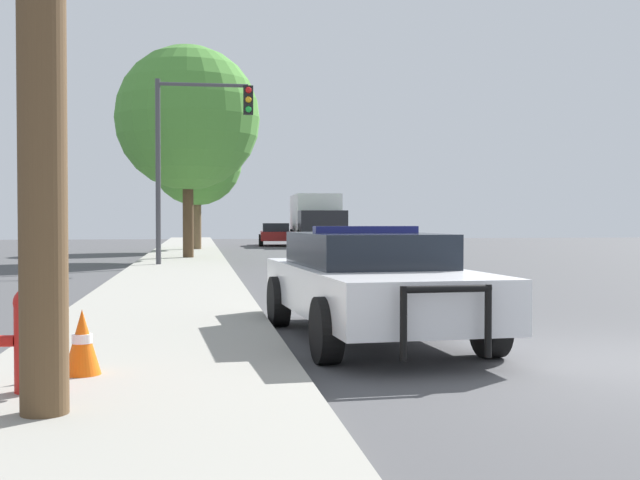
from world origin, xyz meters
TOP-DOWN VIEW (x-y plane):
  - ground_plane at (0.00, 0.00)m, footprint 110.00×110.00m
  - sidewalk_left at (-5.10, 0.00)m, footprint 3.00×110.00m
  - police_car at (-2.41, 2.09)m, footprint 2.34×5.15m
  - fire_hydrant at (-5.92, -1.14)m, footprint 0.56×0.24m
  - traffic_light at (-4.68, 17.52)m, footprint 3.03×0.35m
  - car_background_distant at (-0.09, 38.61)m, footprint 2.18×4.81m
  - box_truck at (2.19, 37.80)m, footprint 2.93×7.72m
  - tree_sidewalk_mid at (-4.92, 21.94)m, footprint 5.28×5.28m
  - tree_sidewalk_far at (-4.61, 30.35)m, footprint 4.28×4.28m
  - traffic_cone at (-5.60, -0.45)m, footprint 0.33×0.33m

SIDE VIEW (x-z plane):
  - ground_plane at x=0.00m, z-range 0.00..0.00m
  - sidewalk_left at x=-5.10m, z-range 0.00..0.13m
  - traffic_cone at x=-5.60m, z-range 0.13..0.72m
  - fire_hydrant at x=-5.92m, z-range 0.16..1.01m
  - car_background_distant at x=-0.09m, z-range 0.04..1.35m
  - police_car at x=-2.41m, z-range 0.02..1.46m
  - box_truck at x=2.19m, z-range 0.12..3.08m
  - traffic_light at x=-4.68m, z-range 1.23..6.98m
  - tree_sidewalk_far at x=-4.61m, z-range 1.14..7.47m
  - tree_sidewalk_mid at x=-4.92m, z-range 1.35..9.10m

